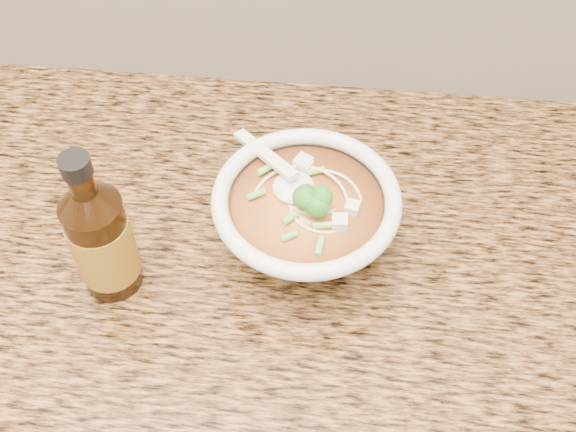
{
  "coord_description": "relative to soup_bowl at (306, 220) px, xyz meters",
  "views": [
    {
      "loc": [
        0.23,
        1.22,
        1.59
      ],
      "look_at": [
        0.19,
        1.71,
        0.95
      ],
      "focal_mm": 45.0,
      "sensor_mm": 36.0,
      "label": 1
    }
  ],
  "objects": [
    {
      "name": "cabinet",
      "position": [
        -0.21,
        -0.03,
        -0.52
      ],
      "size": [
        4.0,
        0.65,
        0.86
      ],
      "primitive_type": "cube",
      "color": "#381D10",
      "rests_on": "ground"
    },
    {
      "name": "counter_slab",
      "position": [
        -0.21,
        -0.03,
        -0.07
      ],
      "size": [
        4.0,
        0.68,
        0.04
      ],
      "primitive_type": "cube",
      "color": "olive",
      "rests_on": "cabinet"
    },
    {
      "name": "soup_bowl",
      "position": [
        0.0,
        0.0,
        0.0
      ],
      "size": [
        0.21,
        0.21,
        0.11
      ],
      "rotation": [
        0.0,
        0.0,
        -0.2
      ],
      "color": "white",
      "rests_on": "counter_slab"
    },
    {
      "name": "hot_sauce_bottle",
      "position": [
        -0.21,
        -0.07,
        0.03
      ],
      "size": [
        0.08,
        0.08,
        0.2
      ],
      "rotation": [
        0.0,
        0.0,
        0.33
      ],
      "color": "#371D07",
      "rests_on": "counter_slab"
    }
  ]
}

